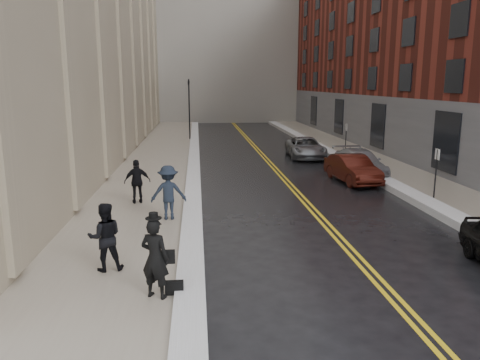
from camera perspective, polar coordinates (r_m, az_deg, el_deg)
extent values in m
plane|color=black|center=(11.55, 5.23, -13.35)|extent=(160.00, 160.00, 0.00)
cube|color=gray|center=(26.83, -10.57, 1.22)|extent=(4.00, 64.00, 0.15)
cube|color=gray|center=(28.88, 17.17, 1.63)|extent=(3.00, 64.00, 0.15)
cube|color=gold|center=(27.08, 4.09, 1.33)|extent=(0.12, 64.00, 0.01)
cube|color=gold|center=(27.12, 4.59, 1.34)|extent=(0.12, 64.00, 0.01)
cube|color=white|center=(26.70, -5.66, 1.43)|extent=(0.70, 60.80, 0.26)
cube|color=white|center=(28.21, 13.70, 1.75)|extent=(0.85, 60.80, 0.30)
cube|color=maroon|center=(38.77, 26.12, 16.70)|extent=(14.00, 50.00, 18.00)
cylinder|color=black|center=(40.34, -6.20, 8.44)|extent=(0.12, 0.12, 5.20)
imported|color=black|center=(40.28, -6.26, 11.28)|extent=(0.18, 0.15, 0.90)
cylinder|color=black|center=(21.11, 22.73, 0.49)|extent=(0.06, 0.06, 2.20)
cube|color=white|center=(20.97, 22.93, 2.90)|extent=(0.02, 0.35, 0.45)
cylinder|color=black|center=(32.07, 12.76, 4.68)|extent=(0.06, 0.06, 2.20)
cube|color=white|center=(31.97, 12.84, 6.28)|extent=(0.02, 0.35, 0.45)
imported|color=#3F120B|center=(24.04, 13.53, 1.35)|extent=(1.89, 4.28, 1.37)
imported|color=#A2A3A9|center=(25.87, 14.36, 2.05)|extent=(1.98, 4.77, 1.38)
imported|color=gray|center=(31.48, 7.99, 3.94)|extent=(2.50, 4.94, 1.34)
imported|color=black|center=(10.69, -10.32, -9.38)|extent=(0.80, 0.68, 1.84)
imported|color=black|center=(12.49, -16.13, -6.69)|extent=(0.98, 0.83, 1.78)
imported|color=#1A222F|center=(16.63, -8.72, -1.51)|extent=(1.27, 0.77, 1.92)
imported|color=black|center=(19.11, -12.41, -0.18)|extent=(1.10, 0.63, 1.76)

